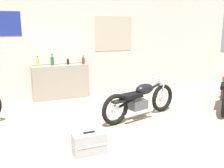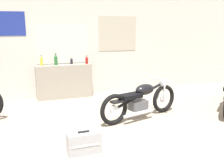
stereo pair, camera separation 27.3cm
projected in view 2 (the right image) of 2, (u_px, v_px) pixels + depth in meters
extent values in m
plane|color=gray|center=(129.00, 154.00, 3.87)|extent=(24.00, 24.00, 0.00)
cube|color=beige|center=(76.00, 43.00, 6.84)|extent=(10.00, 0.06, 2.80)
cube|color=silver|center=(62.00, 44.00, 6.69)|extent=(1.27, 0.01, 0.94)
cube|color=beige|center=(62.00, 44.00, 6.68)|extent=(1.33, 0.01, 1.00)
cube|color=#B2A893|center=(118.00, 34.00, 7.13)|extent=(1.07, 0.01, 0.92)
cube|color=navy|center=(6.00, 24.00, 6.16)|extent=(0.86, 0.01, 0.57)
cube|color=gray|center=(64.00, 81.00, 6.77)|extent=(1.42, 0.28, 0.87)
cylinder|color=gold|center=(42.00, 62.00, 6.51)|extent=(0.07, 0.07, 0.18)
cone|color=gold|center=(41.00, 57.00, 6.49)|extent=(0.06, 0.06, 0.05)
cylinder|color=black|center=(41.00, 56.00, 6.48)|extent=(0.03, 0.03, 0.02)
cylinder|color=#23662D|center=(56.00, 61.00, 6.61)|extent=(0.08, 0.08, 0.21)
cone|color=#23662D|center=(56.00, 56.00, 6.58)|extent=(0.07, 0.07, 0.06)
cylinder|color=black|center=(56.00, 54.00, 6.57)|extent=(0.03, 0.03, 0.02)
cylinder|color=black|center=(72.00, 62.00, 6.77)|extent=(0.06, 0.06, 0.13)
cone|color=black|center=(71.00, 59.00, 6.75)|extent=(0.05, 0.05, 0.04)
cylinder|color=silver|center=(71.00, 58.00, 6.75)|extent=(0.02, 0.02, 0.01)
cylinder|color=maroon|center=(87.00, 61.00, 6.81)|extent=(0.07, 0.07, 0.16)
cone|color=maroon|center=(87.00, 57.00, 6.79)|extent=(0.06, 0.06, 0.04)
cylinder|color=black|center=(87.00, 56.00, 6.78)|extent=(0.03, 0.03, 0.02)
torus|color=black|center=(164.00, 99.00, 5.67)|extent=(0.61, 0.24, 0.61)
cylinder|color=silver|center=(164.00, 99.00, 5.67)|extent=(0.18, 0.10, 0.17)
torus|color=black|center=(114.00, 109.00, 4.95)|extent=(0.61, 0.24, 0.61)
cylinder|color=silver|center=(114.00, 109.00, 4.95)|extent=(0.18, 0.10, 0.17)
cube|color=#4C4C51|center=(138.00, 105.00, 5.28)|extent=(0.41, 0.31, 0.18)
cylinder|color=black|center=(138.00, 96.00, 5.24)|extent=(1.17, 0.36, 0.39)
ellipsoid|color=black|center=(145.00, 89.00, 5.30)|extent=(0.49, 0.35, 0.22)
cube|color=black|center=(130.00, 96.00, 5.12)|extent=(0.49, 0.35, 0.08)
cube|color=black|center=(117.00, 102.00, 4.96)|extent=(0.29, 0.20, 0.04)
cylinder|color=silver|center=(160.00, 89.00, 5.63)|extent=(0.16, 0.08, 0.44)
cylinder|color=silver|center=(164.00, 90.00, 5.54)|extent=(0.16, 0.08, 0.44)
cylinder|color=silver|center=(160.00, 79.00, 5.50)|extent=(0.20, 0.63, 0.03)
sphere|color=silver|center=(162.00, 84.00, 5.55)|extent=(0.13, 0.13, 0.13)
cylinder|color=silver|center=(139.00, 113.00, 5.14)|extent=(0.71, 0.25, 0.06)
cube|color=#9E9EA3|center=(84.00, 143.00, 3.89)|extent=(0.49, 0.23, 0.32)
cube|color=silver|center=(86.00, 146.00, 3.78)|extent=(0.42, 0.01, 0.02)
cube|color=black|center=(84.00, 132.00, 3.85)|extent=(0.17, 0.03, 0.02)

